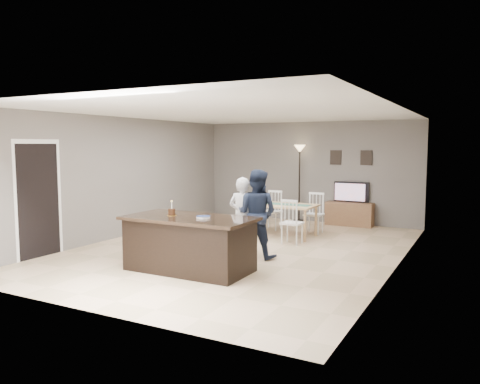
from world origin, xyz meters
The scene contains 14 objects.
floor centered at (0.00, 0.00, 0.00)m, with size 8.00×8.00×0.00m, color tan.
room_shell centered at (0.00, 0.00, 1.68)m, with size 8.00×8.00×8.00m.
kitchen_island centered at (0.00, -1.80, 0.45)m, with size 2.15×1.10×0.90m.
tv_console centered at (1.20, 3.77, 0.30)m, with size 1.20×0.40×0.60m, color brown.
television centered at (1.20, 3.84, 0.86)m, with size 0.91×0.12×0.53m, color black.
tv_screen_glow centered at (1.20, 3.76, 0.87)m, with size 0.78×0.78×0.00m, color #FA561B.
picture_frames centered at (1.15, 3.98, 1.75)m, with size 1.10×0.02×0.38m.
doorway centered at (-2.99, -2.30, 1.26)m, with size 0.00×2.10×2.65m.
woman centered at (0.28, -0.45, 0.74)m, with size 0.54×0.35×1.48m, color silver.
man centered at (0.58, -0.45, 0.82)m, with size 0.79×0.62×1.63m, color #171F32.
birthday_cake centered at (-0.34, -1.82, 0.96)m, with size 0.16×0.16×0.25m.
plate_stack centered at (0.28, -1.82, 0.92)m, with size 0.23×0.23×0.04m.
dining_table centered at (0.19, 1.65, 0.61)m, with size 1.57×1.77×0.95m.
floor_lamp centered at (-0.19, 3.79, 1.61)m, with size 0.31×0.31×2.08m.
Camera 1 is at (4.28, -8.12, 2.07)m, focal length 35.00 mm.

